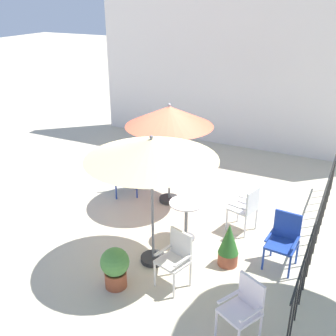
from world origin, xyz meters
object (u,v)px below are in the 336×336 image
patio_umbrella_0 (169,117)px  potted_plant_0 (114,157)px  patio_chair_4 (284,238)px  patio_umbrella_1 (151,150)px  potted_plant_2 (229,245)px  patio_chair_0 (246,207)px  patio_chair_2 (176,255)px  potted_plant_1 (115,266)px  cafe_table_0 (186,214)px  patio_chair_1 (125,172)px  patio_chair_3 (244,306)px

patio_umbrella_0 → potted_plant_0: patio_umbrella_0 is taller
patio_umbrella_0 → potted_plant_0: bearing=155.5°
patio_umbrella_0 → patio_chair_4: bearing=-23.8°
patio_umbrella_1 → potted_plant_2: (1.19, 0.48, -1.66)m
patio_chair_0 → potted_plant_2: (0.04, -1.15, -0.14)m
patio_umbrella_1 → patio_chair_2: bearing=-31.3°
potted_plant_1 → cafe_table_0: bearing=75.6°
patio_chair_4 → potted_plant_0: bearing=155.9°
patio_chair_1 → patio_chair_2: 3.39m
patio_umbrella_1 → cafe_table_0: size_ratio=2.99×
patio_chair_0 → patio_chair_4: bearing=-40.6°
patio_umbrella_1 → cafe_table_0: (0.22, 0.89, -1.53)m
patio_chair_4 → potted_plant_2: (-0.82, -0.41, -0.13)m
cafe_table_0 → patio_chair_3: size_ratio=0.85×
cafe_table_0 → patio_chair_4: patio_chair_4 is taller
potted_plant_2 → patio_chair_0: bearing=92.0°
patio_umbrella_1 → patio_chair_3: size_ratio=2.54×
patio_chair_2 → patio_chair_1: bearing=135.1°
patio_chair_0 → patio_chair_4: size_ratio=0.98×
patio_umbrella_0 → patio_chair_2: size_ratio=2.40×
patio_umbrella_0 → patio_chair_1: 1.78m
patio_umbrella_1 → patio_chair_4: (2.01, 0.89, -1.53)m
patio_chair_4 → potted_plant_1: size_ratio=1.37×
potted_plant_1 → potted_plant_2: bearing=43.2°
cafe_table_0 → potted_plant_0: size_ratio=1.26×
patio_umbrella_0 → potted_plant_0: (-2.05, 0.93, -1.59)m
patio_chair_1 → patio_chair_3: bearing=-39.2°
cafe_table_0 → patio_chair_2: size_ratio=0.83×
patio_chair_0 → patio_chair_1: size_ratio=1.06×
patio_umbrella_1 → potted_plant_0: bearing=132.4°
patio_umbrella_0 → potted_plant_1: patio_umbrella_0 is taller
cafe_table_0 → potted_plant_2: bearing=-23.0°
patio_chair_0 → patio_chair_1: 2.97m
patio_chair_2 → patio_chair_3: patio_chair_2 is taller
patio_chair_1 → patio_umbrella_0: bearing=3.6°
patio_chair_2 → potted_plant_1: 0.97m
cafe_table_0 → patio_chair_0: bearing=38.9°
patio_umbrella_0 → patio_chair_1: size_ratio=2.54×
cafe_table_0 → patio_chair_0: size_ratio=0.83×
potted_plant_0 → potted_plant_2: bearing=-32.8°
patio_chair_2 → patio_chair_4: bearing=42.0°
patio_chair_2 → potted_plant_1: (-0.83, -0.47, -0.16)m
patio_chair_2 → potted_plant_0: bearing=134.8°
patio_umbrella_0 → patio_chair_1: bearing=-176.4°
patio_chair_0 → cafe_table_0: bearing=-141.1°
patio_umbrella_1 → patio_chair_3: (1.87, -0.97, -1.53)m
patio_chair_0 → potted_plant_2: bearing=-88.0°
potted_plant_0 → patio_umbrella_1: bearing=-47.6°
patio_chair_0 → patio_chair_2: size_ratio=1.00×
patio_chair_2 → patio_umbrella_1: bearing=148.7°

